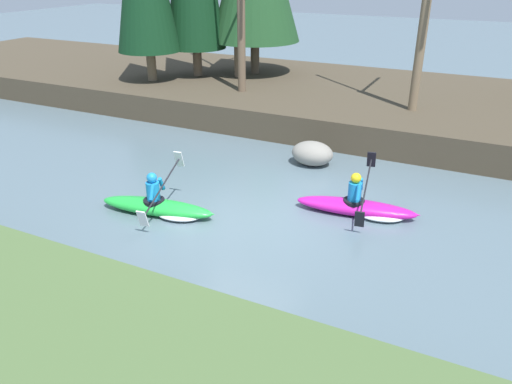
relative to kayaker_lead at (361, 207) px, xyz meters
The scene contains 6 objects.
ground_plane 2.76m from the kayaker_lead, 148.97° to the right, with size 90.00×90.00×0.00m, color slate.
riverbank_far 8.33m from the kayaker_lead, 106.47° to the left, with size 44.00×8.71×0.92m.
bare_tree_mid_downstream 7.29m from the kayaker_lead, 90.19° to the left, with size 3.82×3.77×6.95m.
kayaker_lead is the anchor object (origin of this frame).
kayaker_middle 4.52m from the kayaker_lead, 154.23° to the right, with size 2.80×2.07×1.20m.
boulder_midstream 3.17m from the kayaker_lead, 130.48° to the left, with size 1.18×0.92×0.67m.
Camera 1 is at (4.63, -8.64, 5.27)m, focal length 35.00 mm.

